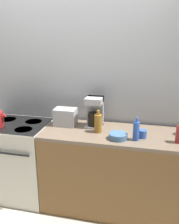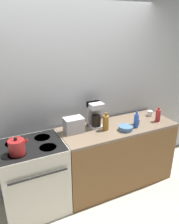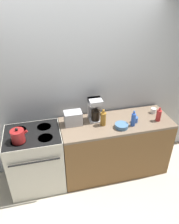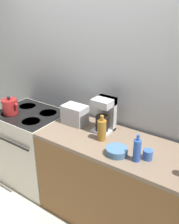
% 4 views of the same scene
% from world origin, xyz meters
% --- Properties ---
extents(ground_plane, '(12.00, 12.00, 0.00)m').
position_xyz_m(ground_plane, '(0.00, 0.00, 0.00)').
color(ground_plane, beige).
extents(wall_back, '(8.00, 0.05, 2.60)m').
position_xyz_m(wall_back, '(0.00, 0.68, 1.30)').
color(wall_back, silver).
rests_on(wall_back, ground_plane).
extents(stove, '(0.75, 0.65, 0.92)m').
position_xyz_m(stove, '(-0.62, 0.31, 0.47)').
color(stove, silver).
rests_on(stove, ground_plane).
extents(counter_block, '(1.62, 0.63, 0.92)m').
position_xyz_m(counter_block, '(0.58, 0.31, 0.46)').
color(counter_block, brown).
rests_on(counter_block, ground_plane).
extents(toaster, '(0.24, 0.17, 0.19)m').
position_xyz_m(toaster, '(-0.04, 0.41, 1.02)').
color(toaster, '#BCBCC1').
rests_on(toaster, counter_block).
extents(coffee_maker, '(0.18, 0.19, 0.34)m').
position_xyz_m(coffee_maker, '(0.29, 0.45, 1.10)').
color(coffee_maker, '#B7B7BC').
rests_on(coffee_maker, counter_block).
extents(bottle_blue, '(0.06, 0.06, 0.23)m').
position_xyz_m(bottle_blue, '(0.76, 0.17, 1.02)').
color(bottle_blue, '#2D56B7').
rests_on(bottle_blue, counter_block).
extents(bottle_red, '(0.07, 0.07, 0.21)m').
position_xyz_m(bottle_red, '(1.17, 0.20, 1.01)').
color(bottle_red, '#B72828').
rests_on(bottle_red, counter_block).
extents(bottle_amber, '(0.08, 0.08, 0.24)m').
position_xyz_m(bottle_amber, '(0.36, 0.28, 1.03)').
color(bottle_amber, '#9E6B23').
rests_on(bottle_amber, counter_block).
extents(cup_blue, '(0.08, 0.08, 0.08)m').
position_xyz_m(cup_blue, '(0.83, 0.24, 0.97)').
color(cup_blue, '#3860B2').
rests_on(cup_blue, counter_block).
extents(bowl, '(0.18, 0.18, 0.06)m').
position_xyz_m(bowl, '(0.59, 0.16, 0.95)').
color(bowl, teal).
rests_on(bowl, counter_block).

